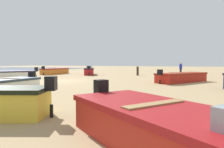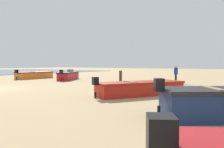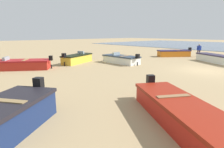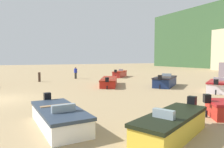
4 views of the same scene
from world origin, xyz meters
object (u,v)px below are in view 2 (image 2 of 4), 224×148
Objects in this scene: boat_red_1 at (68,76)px; mooring_post_near_water at (121,76)px; boat_orange_5 at (34,75)px; boat_red_8 at (140,88)px; beach_walker_foreground at (176,73)px.

mooring_post_near_water is at bearing -23.08° from boat_red_1.
mooring_post_near_water is at bearing 6.50° from boat_orange_5.
mooring_post_near_water reaches higher than boat_red_8.
boat_red_8 is 9.02m from mooring_post_near_water.
boat_orange_5 is 16.69m from beach_walker_foreground.
boat_red_1 is 0.94× the size of boat_orange_5.
boat_orange_5 is at bearing -82.02° from mooring_post_near_water.
beach_walker_foreground is at bearing 9.29° from boat_orange_5.
mooring_post_near_water is (-0.67, 6.52, 0.11)m from boat_red_1.
beach_walker_foreground is at bearing -18.16° from boat_red_1.
boat_red_1 is at bearing -176.38° from boat_red_8.
boat_red_8 is at bearing -25.81° from beach_walker_foreground.
boat_red_1 is 0.89× the size of boat_red_8.
beach_walker_foreground is at bearing 126.10° from boat_red_8.
boat_red_1 is 4.05× the size of mooring_post_near_water.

